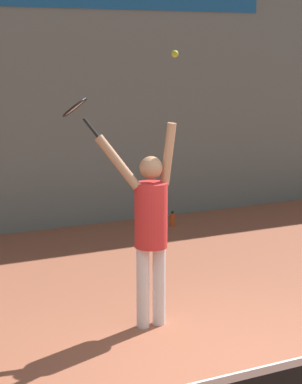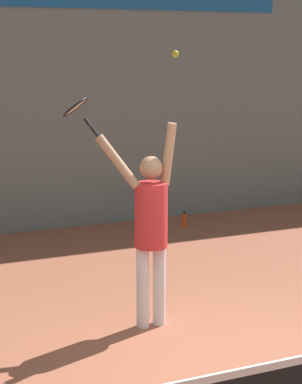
{
  "view_description": "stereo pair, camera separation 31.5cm",
  "coord_description": "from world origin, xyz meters",
  "px_view_note": "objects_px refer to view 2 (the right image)",
  "views": [
    {
      "loc": [
        -3.25,
        -4.38,
        2.78
      ],
      "look_at": [
        -0.28,
        1.63,
        1.4
      ],
      "focal_mm": 65.0,
      "sensor_mm": 36.0,
      "label": 1
    },
    {
      "loc": [
        -2.96,
        -4.52,
        2.78
      ],
      "look_at": [
        -0.28,
        1.63,
        1.4
      ],
      "focal_mm": 65.0,
      "sensor_mm": 36.0,
      "label": 2
    }
  ],
  "objects_px": {
    "tennis_racket": "(77,109)",
    "water_bottle": "(184,220)",
    "tennis_ball": "(175,54)",
    "tennis_player": "(150,223)"
  },
  "relations": [
    {
      "from": "tennis_ball",
      "to": "water_bottle",
      "type": "relative_size",
      "value": 0.28
    },
    {
      "from": "tennis_player",
      "to": "tennis_racket",
      "type": "xyz_separation_m",
      "value": [
        -0.62,
        0.36,
        1.12
      ]
    },
    {
      "from": "tennis_player",
      "to": "tennis_ball",
      "type": "bearing_deg",
      "value": -8.66
    },
    {
      "from": "water_bottle",
      "to": "tennis_racket",
      "type": "bearing_deg",
      "value": -131.04
    },
    {
      "from": "tennis_racket",
      "to": "tennis_player",
      "type": "bearing_deg",
      "value": -29.98
    },
    {
      "from": "tennis_racket",
      "to": "water_bottle",
      "type": "bearing_deg",
      "value": 48.96
    },
    {
      "from": "tennis_player",
      "to": "tennis_ball",
      "type": "xyz_separation_m",
      "value": [
        0.24,
        -0.04,
        1.65
      ]
    },
    {
      "from": "tennis_ball",
      "to": "water_bottle",
      "type": "bearing_deg",
      "value": 62.14
    },
    {
      "from": "tennis_player",
      "to": "tennis_racket",
      "type": "distance_m",
      "value": 1.33
    },
    {
      "from": "tennis_racket",
      "to": "tennis_ball",
      "type": "xyz_separation_m",
      "value": [
        0.87,
        -0.4,
        0.53
      ]
    }
  ]
}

